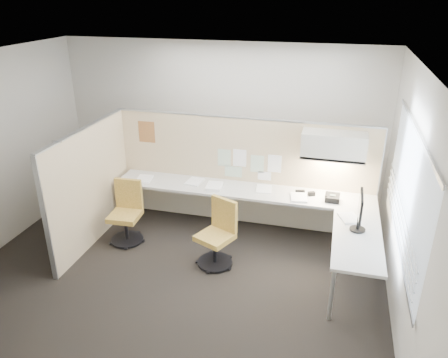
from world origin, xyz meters
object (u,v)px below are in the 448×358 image
(desk, at_px, (261,203))
(chair_right, at_px, (218,235))
(chair_left, at_px, (127,214))
(monitor, at_px, (360,210))
(phone, at_px, (332,198))

(desk, xyz_separation_m, chair_right, (-0.45, -0.79, -0.17))
(desk, distance_m, chair_left, 2.02)
(monitor, bearing_deg, desk, 63.82)
(desk, height_order, chair_left, chair_left)
(desk, xyz_separation_m, phone, (1.02, 0.08, 0.18))
(chair_left, bearing_deg, chair_right, -13.01)
(chair_right, height_order, monitor, monitor)
(desk, bearing_deg, chair_left, -164.38)
(chair_right, relative_size, phone, 4.36)
(chair_left, distance_m, monitor, 3.37)
(phone, bearing_deg, chair_left, -166.60)
(monitor, bearing_deg, chair_right, 93.63)
(desk, bearing_deg, chair_right, -119.53)
(desk, height_order, monitor, monitor)
(chair_right, bearing_deg, phone, 54.47)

